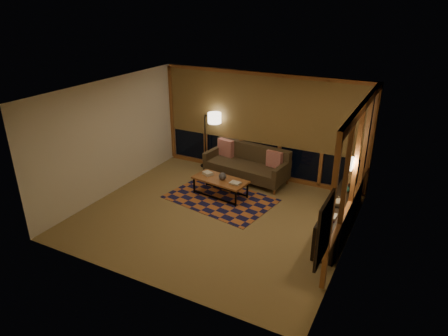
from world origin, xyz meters
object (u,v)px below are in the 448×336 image
at_px(floor_lamp, 205,139).
at_px(bookshelf, 340,213).
at_px(sofa, 246,164).
at_px(coffee_table, 220,187).

xyz_separation_m(floor_lamp, bookshelf, (4.04, -1.56, -0.46)).
bearing_deg(bookshelf, sofa, 154.94).
distance_m(sofa, coffee_table, 1.13).
bearing_deg(sofa, bookshelf, -18.53).
relative_size(sofa, coffee_table, 1.63).
distance_m(sofa, bookshelf, 2.95).
height_order(sofa, floor_lamp, floor_lamp).
distance_m(coffee_table, bookshelf, 2.83).
bearing_deg(coffee_table, floor_lamp, 138.04).
bearing_deg(bookshelf, floor_lamp, 158.93).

